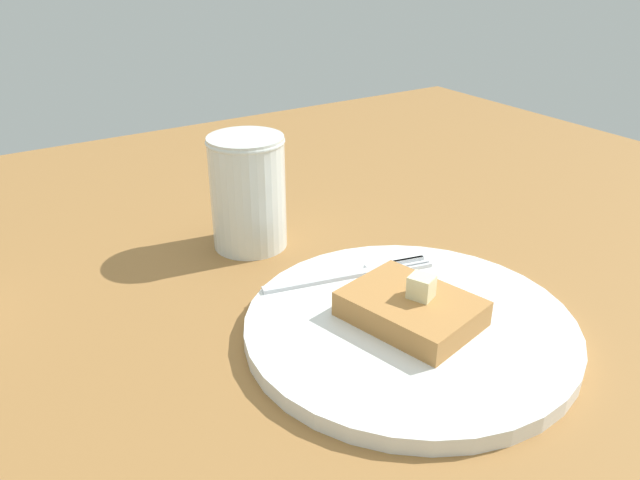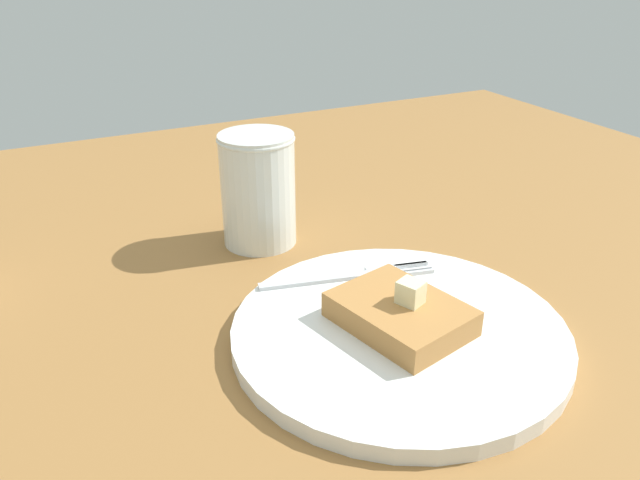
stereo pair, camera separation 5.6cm
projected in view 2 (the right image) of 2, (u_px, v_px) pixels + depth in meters
table_surface at (395, 293)px, 58.36cm from camera, size 119.34×119.34×2.07cm
plate at (399, 331)px, 49.56cm from camera, size 26.64×26.64×1.37cm
toast_slice_center at (400, 314)px, 48.83cm from camera, size 9.78×11.60×2.12cm
butter_pat_primary at (411, 292)px, 47.91cm from camera, size 2.28×2.37×1.85cm
fork at (358, 275)px, 56.11cm from camera, size 15.93×4.90×0.36cm
syrup_jar at (258, 194)px, 63.47cm from camera, size 7.76×7.76×11.62cm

